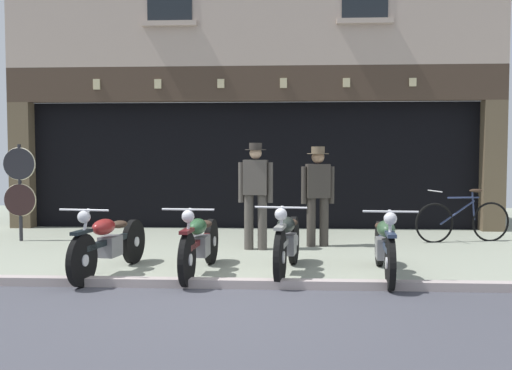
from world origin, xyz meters
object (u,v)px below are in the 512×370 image
(motorcycle_left, at_px, (109,242))
(shopkeeper_center, at_px, (318,191))
(salesman_left, at_px, (256,191))
(leaning_bicycle, at_px, (463,220))
(tyre_sign_pole, at_px, (20,183))
(advert_board_far, at_px, (384,151))
(motorcycle_center, at_px, (287,241))
(motorcycle_center_right, at_px, (385,244))
(advert_board_near, at_px, (336,149))
(motorcycle_center_left, at_px, (200,242))

(motorcycle_left, bearing_deg, shopkeeper_center, -131.00)
(salesman_left, distance_m, leaning_bicycle, 3.78)
(tyre_sign_pole, xyz_separation_m, leaning_bicycle, (7.80, 0.35, -0.65))
(tyre_sign_pole, bearing_deg, shopkeeper_center, -3.16)
(motorcycle_left, height_order, advert_board_far, advert_board_far)
(motorcycle_left, height_order, shopkeeper_center, shopkeeper_center)
(tyre_sign_pole, bearing_deg, leaning_bicycle, 2.54)
(shopkeeper_center, bearing_deg, motorcycle_center, 66.79)
(motorcycle_left, relative_size, leaning_bicycle, 1.17)
(motorcycle_center_right, distance_m, salesman_left, 2.65)
(shopkeeper_center, xyz_separation_m, advert_board_near, (0.51, 2.34, 0.71))
(motorcycle_center_left, distance_m, tyre_sign_pole, 4.47)
(salesman_left, bearing_deg, leaning_bicycle, -158.99)
(tyre_sign_pole, height_order, advert_board_near, advert_board_near)
(salesman_left, distance_m, advert_board_near, 3.19)
(motorcycle_center_left, xyz_separation_m, motorcycle_center, (1.12, 0.09, 0.01))
(motorcycle_center_right, relative_size, advert_board_near, 2.23)
(tyre_sign_pole, relative_size, advert_board_far, 1.86)
(motorcycle_left, xyz_separation_m, tyre_sign_pole, (-2.44, 2.64, 0.61))
(shopkeeper_center, relative_size, tyre_sign_pole, 0.97)
(motorcycle_center_left, xyz_separation_m, motorcycle_center_right, (2.33, -0.02, -0.00))
(motorcycle_left, relative_size, motorcycle_center_right, 1.00)
(motorcycle_center, height_order, advert_board_near, advert_board_near)
(motorcycle_center_right, distance_m, leaning_bicycle, 3.50)
(motorcycle_center_right, distance_m, shopkeeper_center, 2.48)
(motorcycle_center_left, height_order, salesman_left, salesman_left)
(advert_board_far, height_order, leaning_bicycle, advert_board_far)
(advert_board_near, bearing_deg, advert_board_far, 0.00)
(motorcycle_center_right, bearing_deg, tyre_sign_pole, -19.28)
(advert_board_far, bearing_deg, shopkeeper_center, -122.29)
(shopkeeper_center, bearing_deg, motorcycle_center_left, 44.47)
(motorcycle_center_right, bearing_deg, salesman_left, -44.00)
(motorcycle_left, distance_m, motorcycle_center_left, 1.16)
(motorcycle_center, distance_m, motorcycle_center_right, 1.22)
(leaning_bicycle, bearing_deg, tyre_sign_pole, 79.96)
(motorcycle_center, bearing_deg, tyre_sign_pole, -20.09)
(salesman_left, xyz_separation_m, shopkeeper_center, (1.02, 0.37, -0.03))
(motorcycle_center_right, xyz_separation_m, advert_board_far, (0.77, 4.66, 1.18))
(advert_board_near, bearing_deg, motorcycle_left, -124.99)
(motorcycle_left, xyz_separation_m, motorcycle_center_left, (1.16, 0.06, 0.00))
(motorcycle_left, xyz_separation_m, salesman_left, (1.76, 1.98, 0.54))
(shopkeeper_center, bearing_deg, motorcycle_center_right, 96.75)
(motorcycle_center_right, relative_size, shopkeeper_center, 1.23)
(motorcycle_center_right, xyz_separation_m, advert_board_near, (-0.20, 4.66, 1.22))
(motorcycle_left, distance_m, tyre_sign_pole, 3.65)
(advert_board_far, bearing_deg, tyre_sign_pole, -162.96)
(motorcycle_center_right, bearing_deg, advert_board_near, -83.08)
(advert_board_far, distance_m, leaning_bicycle, 2.37)
(leaning_bicycle, bearing_deg, motorcycle_left, 106.54)
(motorcycle_left, bearing_deg, motorcycle_center_right, -170.67)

